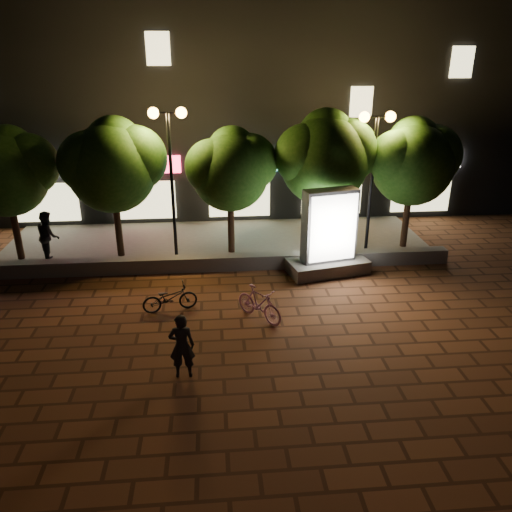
{
  "coord_description": "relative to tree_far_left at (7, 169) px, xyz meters",
  "views": [
    {
      "loc": [
        -0.1,
        -11.81,
        7.03
      ],
      "look_at": [
        1.06,
        1.5,
        1.49
      ],
      "focal_mm": 35.3,
      "sensor_mm": 36.0,
      "label": 1
    }
  ],
  "objects": [
    {
      "name": "building_block",
      "position": [
        6.94,
        7.53,
        1.7
      ],
      "size": [
        28.0,
        8.12,
        11.3
      ],
      "color": "black",
      "rests_on": "ground"
    },
    {
      "name": "rider",
      "position": [
        6.02,
        -7.45,
        -2.49
      ],
      "size": [
        0.59,
        0.39,
        1.6
      ],
      "primitive_type": "imported",
      "rotation": [
        0.0,
        0.0,
        3.14
      ],
      "color": "black",
      "rests_on": "ground"
    },
    {
      "name": "tree_far_left",
      "position": [
        0.0,
        0.0,
        0.0
      ],
      "size": [
        3.36,
        2.8,
        4.63
      ],
      "color": "black",
      "rests_on": "sidewalk"
    },
    {
      "name": "scooter_parked",
      "position": [
        5.51,
        -4.27,
        -2.88
      ],
      "size": [
        1.65,
        0.88,
        0.82
      ],
      "primitive_type": "imported",
      "rotation": [
        0.0,
        0.0,
        1.79
      ],
      "color": "black",
      "rests_on": "ground"
    },
    {
      "name": "street_lamp_left",
      "position": [
        5.45,
        -0.26,
        0.74
      ],
      "size": [
        1.26,
        0.36,
        5.18
      ],
      "color": "black",
      "rests_on": "sidewalk"
    },
    {
      "name": "tree_right",
      "position": [
        10.8,
        0.0,
        0.27
      ],
      "size": [
        3.72,
        3.1,
        5.07
      ],
      "color": "black",
      "rests_on": "sidewalk"
    },
    {
      "name": "ad_kiosk",
      "position": [
        10.6,
        -1.96,
        -2.14
      ],
      "size": [
        2.87,
        1.86,
        2.86
      ],
      "color": "#605E59",
      "rests_on": "ground"
    },
    {
      "name": "retaining_wall",
      "position": [
        6.95,
        -1.46,
        -3.04
      ],
      "size": [
        16.0,
        0.45,
        0.5
      ],
      "primitive_type": "cube",
      "color": "#605E59",
      "rests_on": "ground"
    },
    {
      "name": "tree_far_right",
      "position": [
        14.0,
        0.0,
        0.08
      ],
      "size": [
        3.48,
        2.9,
        4.76
      ],
      "color": "black",
      "rests_on": "sidewalk"
    },
    {
      "name": "scooter_pink",
      "position": [
        8.01,
        -4.99,
        -2.8
      ],
      "size": [
        1.41,
        1.54,
        0.98
      ],
      "primitive_type": "imported",
      "rotation": [
        0.0,
        0.0,
        0.71
      ],
      "color": "#C378AD",
      "rests_on": "ground"
    },
    {
      "name": "street_lamp_right",
      "position": [
        12.45,
        -0.26,
        0.6
      ],
      "size": [
        1.26,
        0.36,
        4.98
      ],
      "color": "black",
      "rests_on": "sidewalk"
    },
    {
      "name": "sidewalk",
      "position": [
        6.95,
        1.04,
        -3.25
      ],
      "size": [
        16.0,
        5.0,
        0.08
      ],
      "primitive_type": "cube",
      "color": "#605E59",
      "rests_on": "ground"
    },
    {
      "name": "pedestrian",
      "position": [
        1.07,
        -0.28,
        -2.32
      ],
      "size": [
        0.98,
        1.07,
        1.79
      ],
      "primitive_type": "imported",
      "rotation": [
        0.0,
        0.0,
        2.01
      ],
      "color": "black",
      "rests_on": "sidewalk"
    },
    {
      "name": "tree_left",
      "position": [
        3.5,
        0.0,
        0.15
      ],
      "size": [
        3.6,
        3.0,
        4.89
      ],
      "color": "black",
      "rests_on": "sidewalk"
    },
    {
      "name": "tree_mid",
      "position": [
        7.5,
        -0.0,
        -0.08
      ],
      "size": [
        3.24,
        2.7,
        4.5
      ],
      "color": "black",
      "rests_on": "sidewalk"
    },
    {
      "name": "ground",
      "position": [
        6.95,
        -5.46,
        -3.29
      ],
      "size": [
        80.0,
        80.0,
        0.0
      ],
      "primitive_type": "plane",
      "color": "#57301B",
      "rests_on": "ground"
    }
  ]
}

